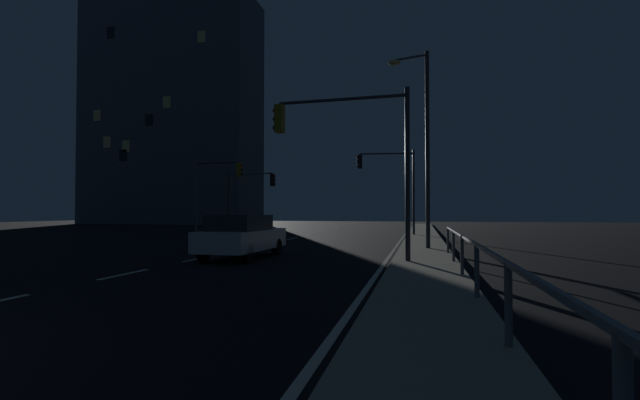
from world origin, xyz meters
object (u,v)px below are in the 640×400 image
Objects in this scene: traffic_light_near_right at (346,140)px; traffic_light_mid_right at (216,182)px; traffic_light_near_left at (249,189)px; traffic_light_overhead_east at (389,175)px; building_distant at (173,114)px; car at (242,235)px; street_lamp_median at (422,132)px.

traffic_light_near_right is 1.04× the size of traffic_light_mid_right.
traffic_light_overhead_east is at bearing -10.76° from traffic_light_near_left.
building_distant is at bearing 132.00° from traffic_light_near_left.
traffic_light_near_left is at bearing 169.24° from traffic_light_overhead_east.
car is 0.15× the size of building_distant.
traffic_light_overhead_east is 0.68× the size of street_lamp_median.
building_distant is (-20.62, 22.90, 11.84)m from traffic_light_near_left.
car is at bearing -105.46° from traffic_light_overhead_east.
traffic_light_near_right is at bearing -59.57° from traffic_light_near_left.
street_lamp_median is at bearing 64.70° from traffic_light_near_right.
traffic_light_near_left is 4.59m from traffic_light_mid_right.
traffic_light_near_left is 0.88× the size of traffic_light_near_right.
traffic_light_overhead_east is at bearing -38.35° from building_distant.
car is 16.26m from traffic_light_overhead_east.
traffic_light_mid_right is (-7.31, 12.87, 2.87)m from car.
traffic_light_overhead_east is at bearing 74.54° from car.
traffic_light_mid_right is 0.63× the size of street_lamp_median.
traffic_light_near_right is 17.66m from traffic_light_mid_right.
street_lamp_median is 0.28× the size of building_distant.
street_lamp_median reaches higher than traffic_light_overhead_east.
traffic_light_near_left is at bearing 82.52° from traffic_light_mid_right.
car is at bearing -55.87° from building_distant.
traffic_light_overhead_east is at bearing 101.12° from street_lamp_median.
building_distant is at bearing 126.11° from traffic_light_mid_right.
street_lamp_median is (2.15, -10.91, 0.94)m from traffic_light_overhead_east.
building_distant is (-27.34, 40.33, 14.47)m from car.
building_distant reaches higher than traffic_light_near_right.
car is 0.77× the size of traffic_light_overhead_east.
building_distant reaches higher than car.
traffic_light_near_right is (-0.29, -16.07, -0.11)m from traffic_light_overhead_east.
street_lamp_median reaches higher than car.
traffic_light_near_left is 21.06m from traffic_light_near_right.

